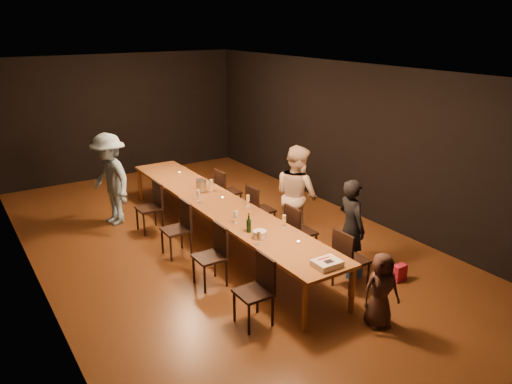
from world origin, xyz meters
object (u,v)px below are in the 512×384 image
chair_left_0 (253,292)px  plate_stack (260,235)px  chair_left_2 (176,229)px  champagne_bottle (249,223)px  table (220,206)px  chair_right_1 (301,231)px  chair_left_1 (210,256)px  ice_bucket (201,185)px  woman_birthday (351,227)px  birthday_cake (327,263)px  chair_left_3 (149,208)px  chair_right_3 (228,191)px  chair_right_2 (261,209)px  woman_tan (297,195)px  man_blue (110,179)px  child (381,290)px  chair_right_0 (352,259)px

chair_left_0 → plate_stack: 1.09m
chair_left_2 → champagne_bottle: (0.62, -1.31, 0.44)m
table → chair_right_1: bearing=-54.7°
chair_left_1 → champagne_bottle: size_ratio=3.02×
chair_left_1 → ice_bucket: bearing=-24.0°
woman_birthday → birthday_cake: (-1.11, -0.74, 0.02)m
plate_stack → champagne_bottle: bearing=94.3°
chair_left_2 → chair_left_3: bearing=0.0°
chair_right_3 → chair_right_2: bearing=-0.0°
chair_right_1 → champagne_bottle: champagne_bottle is taller
chair_right_1 → chair_left_1: size_ratio=1.00×
chair_left_3 → champagne_bottle: bearing=-166.2°
chair_right_1 → chair_left_0: 2.08m
woman_tan → man_blue: bearing=41.0°
chair_left_1 → champagne_bottle: champagne_bottle is taller
table → chair_right_3: bearing=54.7°
chair_right_2 → ice_bucket: size_ratio=4.39×
chair_right_3 → woman_tan: (0.30, -1.87, 0.42)m
chair_left_1 → chair_left_2: bearing=0.0°
chair_right_1 → plate_stack: size_ratio=4.63×
child → ice_bucket: (-0.47, 4.08, 0.35)m
chair_right_0 → child: child is taller
chair_right_1 → woman_tan: 0.74m
woman_tan → chair_left_1: bearing=102.8°
woman_birthday → woman_tan: size_ratio=0.87×
chair_left_0 → child: 1.63m
woman_birthday → child: 1.44m
chair_left_0 → woman_birthday: (2.00, 0.36, 0.30)m
man_blue → chair_right_3: bearing=60.5°
chair_left_3 → plate_stack: size_ratio=4.63×
child → plate_stack: (-0.72, 1.73, 0.30)m
woman_tan → birthday_cake: woman_tan is taller
chair_right_3 → birthday_cake: chair_right_3 is taller
chair_left_3 → chair_left_0: bearing=-180.0°
chair_right_2 → chair_right_3: (0.00, 1.20, 0.00)m
chair_left_1 → chair_left_3: size_ratio=1.00×
man_blue → child: (1.81, -5.25, -0.38)m
chair_left_3 → woman_birthday: bearing=-148.3°
champagne_bottle → ice_bucket: (0.26, 2.09, -0.05)m
chair_right_3 → chair_left_1: (-1.70, -2.40, 0.00)m
table → man_blue: size_ratio=3.37×
champagne_bottle → chair_left_1: bearing=169.8°
chair_right_2 → woman_birthday: bearing=8.4°
chair_right_3 → woman_birthday: bearing=5.3°
birthday_cake → table: bearing=91.4°
chair_right_1 → plate_stack: chair_right_1 is taller
chair_right_2 → birthday_cake: (-0.81, -2.78, 0.33)m
chair_right_3 → ice_bucket: (-0.82, -0.42, 0.39)m
chair_left_2 → man_blue: bearing=13.0°
birthday_cake → plate_stack: 1.23m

